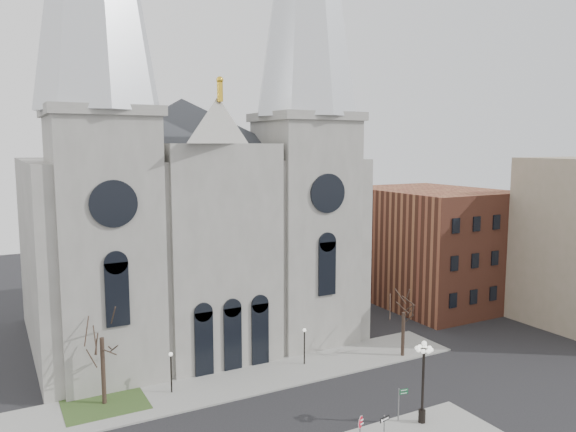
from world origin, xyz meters
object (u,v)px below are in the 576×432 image
stop_sign (360,426)px  globe_lamp (423,371)px  street_name_sign (400,402)px  one_way_sign (384,425)px

stop_sign → globe_lamp: bearing=-3.9°
globe_lamp → street_name_sign: bearing=141.7°
globe_lamp → stop_sign: bearing=-170.8°
stop_sign → globe_lamp: (5.98, 0.97, 2.02)m
one_way_sign → street_name_sign: size_ratio=0.86×
globe_lamp → street_name_sign: (-1.21, 0.96, -2.32)m
one_way_sign → street_name_sign: bearing=23.2°
stop_sign → globe_lamp: 6.39m
street_name_sign → globe_lamp: bearing=-28.9°
stop_sign → street_name_sign: size_ratio=1.00×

